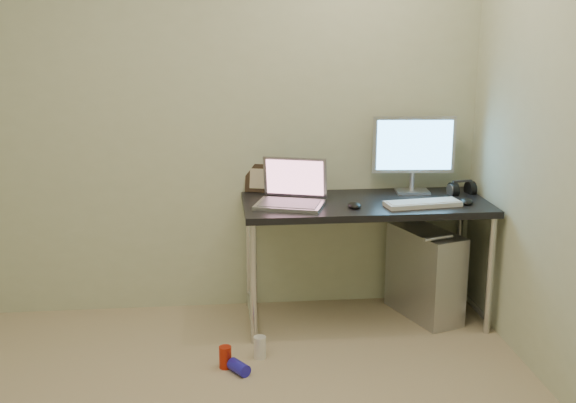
% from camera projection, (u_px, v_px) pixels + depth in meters
% --- Properties ---
extents(wall_back, '(3.50, 0.02, 2.50)m').
position_uv_depth(wall_back, '(195.00, 113.00, 4.37)').
color(wall_back, beige).
rests_on(wall_back, ground).
extents(desk, '(1.46, 0.64, 0.75)m').
position_uv_depth(desk, '(365.00, 215.00, 4.31)').
color(desk, black).
rests_on(desk, ground).
extents(tower_computer, '(0.40, 0.58, 0.59)m').
position_uv_depth(tower_computer, '(425.00, 273.00, 4.46)').
color(tower_computer, '#B1B1B5').
rests_on(tower_computer, ground).
extents(cable_a, '(0.01, 0.16, 0.69)m').
position_uv_depth(cable_a, '(407.00, 242.00, 4.66)').
color(cable_a, black).
rests_on(cable_a, ground).
extents(cable_b, '(0.02, 0.11, 0.71)m').
position_uv_depth(cable_b, '(421.00, 246.00, 4.66)').
color(cable_b, black).
rests_on(cable_b, ground).
extents(can_red, '(0.08, 0.08, 0.12)m').
position_uv_depth(can_red, '(225.00, 357.00, 3.83)').
color(can_red, '#AF1F0B').
rests_on(can_red, ground).
extents(can_white, '(0.07, 0.07, 0.12)m').
position_uv_depth(can_white, '(260.00, 347.00, 3.94)').
color(can_white, white).
rests_on(can_white, ground).
extents(can_blue, '(0.12, 0.14, 0.07)m').
position_uv_depth(can_blue, '(239.00, 367.00, 3.77)').
color(can_blue, '#241EC5').
rests_on(can_blue, ground).
extents(laptop, '(0.46, 0.41, 0.26)m').
position_uv_depth(laptop, '(292.00, 194.00, 4.21)').
color(laptop, silver).
rests_on(laptop, desk).
extents(monitor, '(0.51, 0.16, 0.48)m').
position_uv_depth(monitor, '(414.00, 148.00, 4.44)').
color(monitor, silver).
rests_on(monitor, desk).
extents(keyboard, '(0.46, 0.20, 0.03)m').
position_uv_depth(keyboard, '(423.00, 204.00, 4.18)').
color(keyboard, silver).
rests_on(keyboard, desk).
extents(mouse_right, '(0.10, 0.14, 0.04)m').
position_uv_depth(mouse_right, '(466.00, 200.00, 4.23)').
color(mouse_right, black).
rests_on(mouse_right, desk).
extents(mouse_left, '(0.08, 0.12, 0.04)m').
position_uv_depth(mouse_left, '(354.00, 204.00, 4.15)').
color(mouse_left, black).
rests_on(mouse_left, desk).
extents(headphones, '(0.17, 0.10, 0.11)m').
position_uv_depth(headphones, '(462.00, 189.00, 4.46)').
color(headphones, black).
rests_on(headphones, desk).
extents(picture_frame, '(0.23, 0.12, 0.18)m').
position_uv_depth(picture_frame, '(263.00, 178.00, 4.49)').
color(picture_frame, black).
rests_on(picture_frame, desk).
extents(webcam, '(0.04, 0.03, 0.12)m').
position_uv_depth(webcam, '(294.00, 179.00, 4.48)').
color(webcam, silver).
rests_on(webcam, desk).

